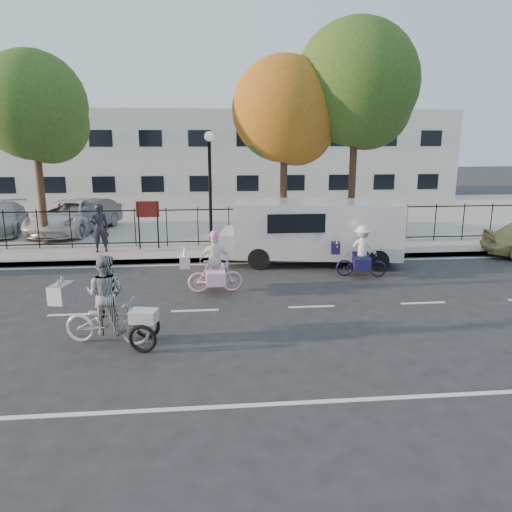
{
  "coord_description": "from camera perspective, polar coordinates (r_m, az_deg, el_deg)",
  "views": [
    {
      "loc": [
        0.36,
        -12.03,
        4.28
      ],
      "look_at": [
        1.67,
        1.2,
        1.1
      ],
      "focal_mm": 35.0,
      "sensor_mm": 36.0,
      "label": 1
    }
  ],
  "objects": [
    {
      "name": "building",
      "position": [
        37.05,
        -6.34,
        11.38
      ],
      "size": [
        34.0,
        10.0,
        6.0
      ],
      "primitive_type": "cube",
      "color": "silver",
      "rests_on": "ground"
    },
    {
      "name": "pedestrian",
      "position": [
        19.13,
        -17.43,
        3.1
      ],
      "size": [
        0.76,
        0.63,
        1.79
      ],
      "primitive_type": "imported",
      "rotation": [
        0.0,
        0.0,
        3.5
      ],
      "color": "black",
      "rests_on": "sidewalk"
    },
    {
      "name": "parking_lot",
      "position": [
        27.35,
        -6.37,
        4.52
      ],
      "size": [
        60.0,
        15.6,
        0.15
      ],
      "primitive_type": "cube",
      "color": "#A8A399",
      "rests_on": "ground"
    },
    {
      "name": "tree_west",
      "position": [
        21.26,
        -23.71,
        14.91
      ],
      "size": [
        4.07,
        4.07,
        7.46
      ],
      "color": "#442D1D",
      "rests_on": "ground"
    },
    {
      "name": "ground",
      "position": [
        12.77,
        -6.99,
        -6.23
      ],
      "size": [
        120.0,
        120.0,
        0.0
      ],
      "primitive_type": "plane",
      "color": "#333334"
    },
    {
      "name": "tree_east",
      "position": [
        20.35,
        11.74,
        18.16
      ],
      "size": [
        4.71,
        4.71,
        8.63
      ],
      "color": "#442D1D",
      "rests_on": "ground"
    },
    {
      "name": "iron_fence",
      "position": [
        19.52,
        -6.65,
        3.39
      ],
      "size": [
        58.0,
        0.06,
        1.5
      ],
      "primitive_type": null,
      "color": "black",
      "rests_on": "sidewalk"
    },
    {
      "name": "white_van",
      "position": [
        17.2,
        6.61,
        3.01
      ],
      "size": [
        6.34,
        2.92,
        2.15
      ],
      "rotation": [
        0.0,
        0.0,
        -0.16
      ],
      "color": "silver",
      "rests_on": "ground"
    },
    {
      "name": "curb",
      "position": [
        17.59,
        -6.67,
        -0.47
      ],
      "size": [
        60.0,
        0.1,
        0.15
      ],
      "primitive_type": "cube",
      "color": "#A8A399",
      "rests_on": "ground"
    },
    {
      "name": "lot_car_d",
      "position": [
        22.89,
        10.82,
        4.46
      ],
      "size": [
        2.72,
        4.11,
        1.3
      ],
      "primitive_type": "imported",
      "rotation": [
        0.0,
        0.0,
        -0.34
      ],
      "color": "#A2A5A9",
      "rests_on": "parking_lot"
    },
    {
      "name": "tree_mid",
      "position": [
        19.65,
        3.66,
        15.81
      ],
      "size": [
        3.97,
        3.97,
        7.28
      ],
      "color": "#442D1D",
      "rests_on": "ground"
    },
    {
      "name": "road_markings",
      "position": [
        12.77,
        -6.99,
        -6.21
      ],
      "size": [
        60.0,
        9.52,
        0.01
      ],
      "primitive_type": null,
      "color": "silver",
      "rests_on": "ground"
    },
    {
      "name": "lot_car_a",
      "position": [
        24.66,
        -27.12,
        3.85
      ],
      "size": [
        2.59,
        4.71,
        1.29
      ],
      "primitive_type": "imported",
      "rotation": [
        0.0,
        0.0,
        0.18
      ],
      "color": "#A0A3A7",
      "rests_on": "parking_lot"
    },
    {
      "name": "street_sign",
      "position": [
        19.17,
        -12.26,
        4.55
      ],
      "size": [
        0.85,
        0.06,
        1.8
      ],
      "color": "black",
      "rests_on": "sidewalk"
    },
    {
      "name": "unicorn_bike",
      "position": [
        14.03,
        -4.81,
        -1.56
      ],
      "size": [
        1.76,
        1.22,
        1.78
      ],
      "rotation": [
        0.0,
        0.0,
        1.6
      ],
      "color": "#FDC0D0",
      "rests_on": "ground"
    },
    {
      "name": "lamppost",
      "position": [
        18.86,
        -5.31,
        9.84
      ],
      "size": [
        0.36,
        0.36,
        4.33
      ],
      "color": "black",
      "rests_on": "sidewalk"
    },
    {
      "name": "lot_car_c",
      "position": [
        23.71,
        -18.9,
        4.41
      ],
      "size": [
        2.68,
        4.5,
        1.4
      ],
      "primitive_type": "imported",
      "rotation": [
        0.0,
        0.0,
        -0.3
      ],
      "color": "#4B4E52",
      "rests_on": "parking_lot"
    },
    {
      "name": "sidewalk",
      "position": [
        18.61,
        -6.63,
        0.3
      ],
      "size": [
        60.0,
        2.2,
        0.15
      ],
      "primitive_type": "cube",
      "color": "#A8A399",
      "rests_on": "ground"
    },
    {
      "name": "lot_car_b",
      "position": [
        23.49,
        -20.61,
        4.21
      ],
      "size": [
        3.11,
        5.4,
        1.42
      ],
      "primitive_type": "imported",
      "rotation": [
        0.0,
        0.0,
        -0.15
      ],
      "color": "silver",
      "rests_on": "parking_lot"
    },
    {
      "name": "zebra_trike",
      "position": [
        10.97,
        -16.7,
        -5.91
      ],
      "size": [
        2.27,
        1.23,
        1.94
      ],
      "rotation": [
        0.0,
        0.0,
        1.34
      ],
      "color": "silver",
      "rests_on": "ground"
    },
    {
      "name": "bull_bike",
      "position": [
        15.9,
        11.89,
        -0.04
      ],
      "size": [
        1.8,
        1.26,
        1.63
      ],
      "rotation": [
        0.0,
        0.0,
        1.35
      ],
      "color": "#131038",
      "rests_on": "ground"
    }
  ]
}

